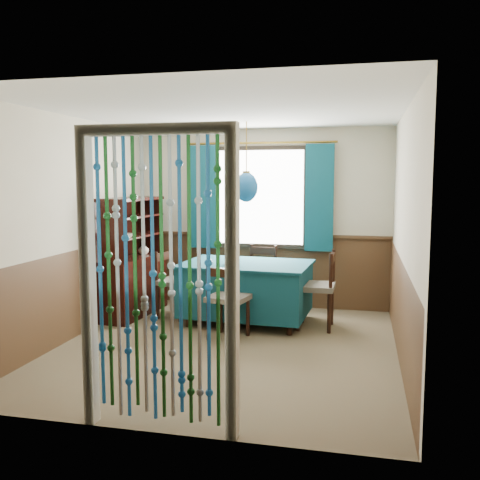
% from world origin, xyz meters
% --- Properties ---
extents(floor, '(4.00, 4.00, 0.00)m').
position_xyz_m(floor, '(0.00, 0.00, 0.00)').
color(floor, brown).
rests_on(floor, ground).
extents(ceiling, '(4.00, 4.00, 0.00)m').
position_xyz_m(ceiling, '(0.00, 0.00, 2.50)').
color(ceiling, silver).
rests_on(ceiling, ground).
extents(wall_back, '(3.60, 0.00, 3.60)m').
position_xyz_m(wall_back, '(0.00, 2.00, 1.25)').
color(wall_back, beige).
rests_on(wall_back, ground).
extents(wall_front, '(3.60, 0.00, 3.60)m').
position_xyz_m(wall_front, '(0.00, -2.00, 1.25)').
color(wall_front, beige).
rests_on(wall_front, ground).
extents(wall_left, '(0.00, 4.00, 4.00)m').
position_xyz_m(wall_left, '(-1.80, 0.00, 1.25)').
color(wall_left, beige).
rests_on(wall_left, ground).
extents(wall_right, '(0.00, 4.00, 4.00)m').
position_xyz_m(wall_right, '(1.80, 0.00, 1.25)').
color(wall_right, beige).
rests_on(wall_right, ground).
extents(wainscot_back, '(3.60, 0.00, 3.60)m').
position_xyz_m(wainscot_back, '(0.00, 1.99, 0.50)').
color(wainscot_back, '#482F1B').
rests_on(wainscot_back, ground).
extents(wainscot_front, '(3.60, 0.00, 3.60)m').
position_xyz_m(wainscot_front, '(0.00, -1.99, 0.50)').
color(wainscot_front, '#482F1B').
rests_on(wainscot_front, ground).
extents(wainscot_left, '(0.00, 4.00, 4.00)m').
position_xyz_m(wainscot_left, '(-1.79, 0.00, 0.50)').
color(wainscot_left, '#482F1B').
rests_on(wainscot_left, ground).
extents(wainscot_right, '(0.00, 4.00, 4.00)m').
position_xyz_m(wainscot_right, '(1.79, 0.00, 0.50)').
color(wainscot_right, '#482F1B').
rests_on(wainscot_right, ground).
extents(window, '(1.32, 0.12, 1.42)m').
position_xyz_m(window, '(0.00, 1.95, 1.55)').
color(window, black).
rests_on(window, wall_back).
extents(doorway, '(1.16, 0.12, 2.18)m').
position_xyz_m(doorway, '(0.00, -1.94, 1.05)').
color(doorway, silver).
rests_on(doorway, ground).
extents(dining_table, '(1.64, 1.18, 0.76)m').
position_xyz_m(dining_table, '(-0.01, 1.04, 0.44)').
color(dining_table, '#0E3E4B').
rests_on(dining_table, floor).
extents(chair_near, '(0.49, 0.48, 0.86)m').
position_xyz_m(chair_near, '(-0.07, 0.31, 0.46)').
color(chair_near, black).
rests_on(chair_near, floor).
extents(chair_far, '(0.51, 0.49, 0.89)m').
position_xyz_m(chair_far, '(0.04, 1.69, 0.47)').
color(chair_far, black).
rests_on(chair_far, floor).
extents(chair_left, '(0.49, 0.51, 0.88)m').
position_xyz_m(chair_left, '(-0.99, 1.10, 0.47)').
color(chair_left, black).
rests_on(chair_left, floor).
extents(chair_right, '(0.46, 0.48, 0.95)m').
position_xyz_m(chair_right, '(0.89, 0.99, 0.50)').
color(chair_right, black).
rests_on(chair_right, floor).
extents(sideboard, '(0.52, 1.23, 1.57)m').
position_xyz_m(sideboard, '(-1.57, 1.09, 0.55)').
color(sideboard, black).
rests_on(sideboard, floor).
extents(pendant_lamp, '(0.30, 0.30, 0.98)m').
position_xyz_m(pendant_lamp, '(-0.01, 1.04, 1.71)').
color(pendant_lamp, olive).
rests_on(pendant_lamp, ceiling).
extents(vase_table, '(0.17, 0.17, 0.17)m').
position_xyz_m(vase_table, '(-0.16, 0.91, 0.85)').
color(vase_table, '#155391').
rests_on(vase_table, dining_table).
extents(bowl_shelf, '(0.27, 0.27, 0.06)m').
position_xyz_m(bowl_shelf, '(-1.51, 0.78, 1.10)').
color(bowl_shelf, beige).
rests_on(bowl_shelf, sideboard).
extents(vase_sideboard, '(0.16, 0.16, 0.16)m').
position_xyz_m(vase_sideboard, '(-1.51, 1.35, 0.86)').
color(vase_sideboard, beige).
rests_on(vase_sideboard, sideboard).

